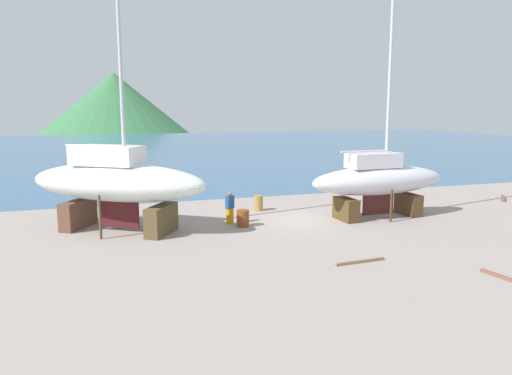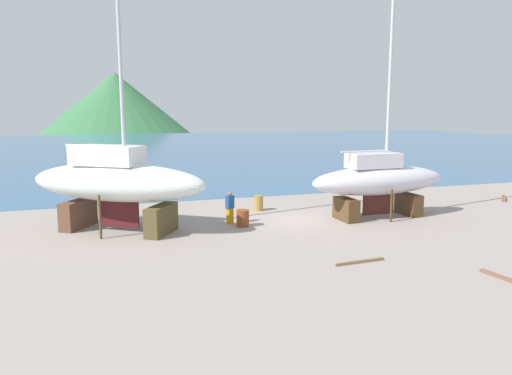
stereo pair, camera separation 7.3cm
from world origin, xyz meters
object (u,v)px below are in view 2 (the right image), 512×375
(sailboat_far_slipway, at_px, (379,180))
(barrel_rust_near, at_px, (259,203))
(worker, at_px, (230,207))
(barrel_tipped_right, at_px, (243,218))
(sailboat_large_starboard, at_px, (116,182))

(sailboat_far_slipway, xyz_separation_m, barrel_rust_near, (-5.65, 3.69, -1.61))
(worker, distance_m, barrel_tipped_right, 1.00)
(worker, bearing_deg, sailboat_large_starboard, 54.92)
(worker, distance_m, barrel_rust_near, 3.67)
(sailboat_far_slipway, bearing_deg, sailboat_large_starboard, 172.30)
(worker, height_order, barrel_rust_near, worker)
(sailboat_large_starboard, height_order, worker, sailboat_large_starboard)
(sailboat_large_starboard, relative_size, barrel_tipped_right, 16.86)
(sailboat_far_slipway, xyz_separation_m, barrel_tipped_right, (-7.62, 0.23, -1.63))
(worker, bearing_deg, sailboat_far_slipway, -129.35)
(sailboat_far_slipway, bearing_deg, worker, 170.57)
(barrel_tipped_right, xyz_separation_m, barrel_rust_near, (1.96, 3.46, 0.02))
(sailboat_far_slipway, relative_size, worker, 6.87)
(sailboat_large_starboard, xyz_separation_m, worker, (5.56, -0.26, -1.54))
(sailboat_large_starboard, height_order, barrel_rust_near, sailboat_large_starboard)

